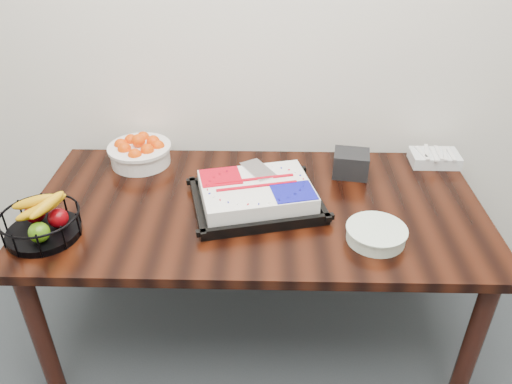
{
  "coord_description": "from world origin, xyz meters",
  "views": [
    {
      "loc": [
        0.03,
        0.34,
        1.87
      ],
      "look_at": [
        -0.0,
        1.96,
        0.83
      ],
      "focal_mm": 35.0,
      "sensor_mm": 36.0,
      "label": 1
    }
  ],
  "objects_px": {
    "fruit_basket": "(41,222)",
    "plate_stack": "(376,234)",
    "cake_tray": "(256,195)",
    "table": "(257,221)",
    "tangerine_bowl": "(139,148)",
    "napkin_box": "(351,164)"
  },
  "relations": [
    {
      "from": "napkin_box",
      "to": "fruit_basket",
      "type": "bearing_deg",
      "value": -158.25
    },
    {
      "from": "fruit_basket",
      "to": "napkin_box",
      "type": "bearing_deg",
      "value": 21.75
    },
    {
      "from": "cake_tray",
      "to": "napkin_box",
      "type": "xyz_separation_m",
      "value": [
        0.41,
        0.25,
        0.01
      ]
    },
    {
      "from": "tangerine_bowl",
      "to": "plate_stack",
      "type": "height_order",
      "value": "tangerine_bowl"
    },
    {
      "from": "plate_stack",
      "to": "cake_tray",
      "type": "bearing_deg",
      "value": 153.33
    },
    {
      "from": "tangerine_bowl",
      "to": "fruit_basket",
      "type": "height_order",
      "value": "tangerine_bowl"
    },
    {
      "from": "cake_tray",
      "to": "table",
      "type": "bearing_deg",
      "value": 67.47
    },
    {
      "from": "table",
      "to": "fruit_basket",
      "type": "relative_size",
      "value": 6.39
    },
    {
      "from": "fruit_basket",
      "to": "napkin_box",
      "type": "xyz_separation_m",
      "value": [
        1.18,
        0.47,
        -0.01
      ]
    },
    {
      "from": "fruit_basket",
      "to": "plate_stack",
      "type": "relative_size",
      "value": 1.29
    },
    {
      "from": "cake_tray",
      "to": "napkin_box",
      "type": "bearing_deg",
      "value": 31.62
    },
    {
      "from": "table",
      "to": "cake_tray",
      "type": "relative_size",
      "value": 3.19
    },
    {
      "from": "plate_stack",
      "to": "napkin_box",
      "type": "height_order",
      "value": "napkin_box"
    },
    {
      "from": "tangerine_bowl",
      "to": "napkin_box",
      "type": "height_order",
      "value": "tangerine_bowl"
    },
    {
      "from": "cake_tray",
      "to": "plate_stack",
      "type": "relative_size",
      "value": 2.58
    },
    {
      "from": "tangerine_bowl",
      "to": "napkin_box",
      "type": "bearing_deg",
      "value": -4.81
    },
    {
      "from": "table",
      "to": "fruit_basket",
      "type": "height_order",
      "value": "fruit_basket"
    },
    {
      "from": "cake_tray",
      "to": "fruit_basket",
      "type": "relative_size",
      "value": 2.0
    },
    {
      "from": "tangerine_bowl",
      "to": "cake_tray",
      "type": "bearing_deg",
      "value": -31.72
    },
    {
      "from": "table",
      "to": "napkin_box",
      "type": "distance_m",
      "value": 0.49
    },
    {
      "from": "table",
      "to": "tangerine_bowl",
      "type": "xyz_separation_m",
      "value": [
        -0.54,
        0.32,
        0.16
      ]
    },
    {
      "from": "fruit_basket",
      "to": "napkin_box",
      "type": "distance_m",
      "value": 1.27
    }
  ]
}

